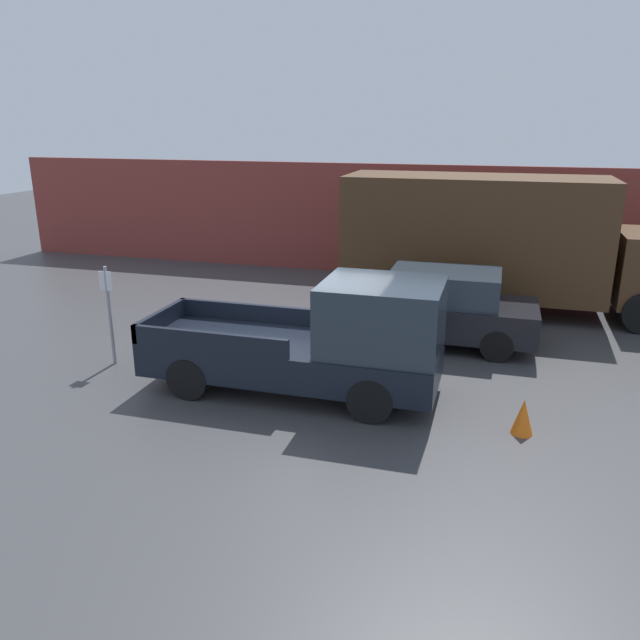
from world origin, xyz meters
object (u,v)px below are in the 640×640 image
object	(u,v)px
pickup_truck	(322,342)
parking_sign	(109,310)
newspaper_box	(358,259)
traffic_cone	(523,417)
delivery_truck	(498,240)
car	(439,307)

from	to	relation	value
pickup_truck	parking_sign	xyz separation A→B (m)	(-4.62, 0.26, 0.16)
parking_sign	newspaper_box	distance (m)	9.80
traffic_cone	newspaper_box	bearing A→B (deg)	116.60
newspaper_box	parking_sign	bearing A→B (deg)	-108.62
pickup_truck	traffic_cone	xyz separation A→B (m)	(3.56, -0.58, -0.72)
newspaper_box	pickup_truck	bearing A→B (deg)	-81.06
traffic_cone	pickup_truck	bearing A→B (deg)	170.73
pickup_truck	newspaper_box	size ratio (longest dim) A/B	5.50
pickup_truck	newspaper_box	distance (m)	9.65
pickup_truck	delivery_truck	size ratio (longest dim) A/B	0.62
pickup_truck	newspaper_box	bearing A→B (deg)	98.94
delivery_truck	parking_sign	world-z (taller)	delivery_truck
pickup_truck	car	world-z (taller)	pickup_truck
delivery_truck	pickup_truck	bearing A→B (deg)	-113.82
car	newspaper_box	distance (m)	6.89
pickup_truck	car	xyz separation A→B (m)	(1.78, 3.46, -0.18)
delivery_truck	newspaper_box	world-z (taller)	delivery_truck
delivery_truck	traffic_cone	world-z (taller)	delivery_truck
delivery_truck	car	bearing A→B (deg)	-109.95
delivery_truck	parking_sign	xyz separation A→B (m)	(-7.53, -6.34, -0.70)
newspaper_box	traffic_cone	world-z (taller)	newspaper_box
delivery_truck	parking_sign	bearing A→B (deg)	-139.92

